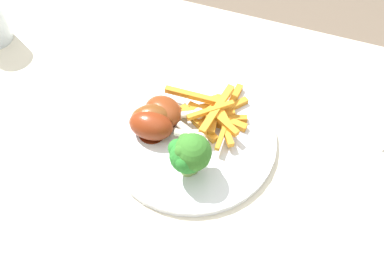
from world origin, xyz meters
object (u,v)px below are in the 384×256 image
Objects in this scene: carrot_fries_pile at (215,113)px; chicken_drumstick_extra at (165,113)px; broccoli_floret_front at (193,152)px; chicken_drumstick_far at (156,117)px; dining_table at (167,189)px; fork at (365,105)px; chicken_drumstick_near at (154,126)px; dinner_plate at (192,137)px; broccoli_floret_middle at (186,156)px.

carrot_fries_pile is 0.08m from chicken_drumstick_extra.
chicken_drumstick_far is (0.08, -0.06, -0.03)m from broccoli_floret_front.
fork is at bearing -142.74° from dining_table.
chicken_drumstick_extra reaches higher than dining_table.
dining_table is 6.65× the size of carrot_fries_pile.
chicken_drumstick_extra is (0.07, 0.03, 0.01)m from carrot_fries_pile.
broccoli_floret_front is 0.41× the size of fork.
broccoli_floret_front is 0.52× the size of carrot_fries_pile.
chicken_drumstick_near reaches higher than chicken_drumstick_far.
broccoli_floret_front reaches higher than carrot_fries_pile.
fork is (-0.32, -0.19, -0.03)m from chicken_drumstick_near.
dinner_plate reaches higher than fork.
carrot_fries_pile reaches higher than fork.
carrot_fries_pile is at bearing -89.91° from broccoli_floret_front.
broccoli_floret_front is 0.11m from chicken_drumstick_extra.
fork is (-0.24, -0.24, -0.05)m from broccoli_floret_middle.
chicken_drumstick_extra is at bearing -125.63° from chicken_drumstick_far.
fork is (-0.24, -0.13, -0.02)m from carrot_fries_pile.
chicken_drumstick_extra is (0.07, -0.08, -0.02)m from broccoli_floret_middle.
carrot_fries_pile is 1.31× the size of chicken_drumstick_extra.
dining_table is 0.15m from chicken_drumstick_near.
fork is (-0.31, -0.16, -0.03)m from chicken_drumstick_extra.
broccoli_floret_front is 0.66× the size of chicken_drumstick_far.
broccoli_floret_front is at bearing 168.68° from dining_table.
chicken_drumstick_extra is (0.05, -0.01, 0.03)m from dinner_plate.
chicken_drumstick_far is 0.62× the size of fork.
broccoli_floret_middle reaches higher than carrot_fries_pile.
dinner_plate is 1.84× the size of carrot_fries_pile.
broccoli_floret_front reaches higher than chicken_drumstick_far.
chicken_drumstick_near is 1.09× the size of chicken_drumstick_far.
carrot_fries_pile is at bearing -156.19° from chicken_drumstick_extra.
chicken_drumstick_near reaches higher than dinner_plate.
chicken_drumstick_extra is at bearing -71.50° from dining_table.
broccoli_floret_front is 0.11m from chicken_drumstick_far.
carrot_fries_pile is (-0.05, -0.10, 0.13)m from dining_table.
dinner_plate is 0.31m from fork.
broccoli_floret_middle reaches higher than dining_table.
broccoli_floret_front reaches higher than chicken_drumstick_extra.
carrot_fries_pile is (-0.01, -0.11, -0.03)m from broccoli_floret_middle.
dining_table is 3.61× the size of dinner_plate.
dinner_plate is 1.45× the size of fork.
chicken_drumstick_near is (0.08, -0.04, -0.03)m from broccoli_floret_front.
fork reaches higher than dining_table.
fork is at bearing -152.97° from chicken_drumstick_extra.
chicken_drumstick_near reaches higher than carrot_fries_pile.
dining_table is 0.17m from broccoli_floret_middle.
carrot_fries_pile is at bearing -88.30° from fork.
chicken_drumstick_far is (0.08, -0.07, -0.02)m from broccoli_floret_middle.
dinner_plate is at bearing -68.64° from broccoli_floret_front.
dining_table is 0.17m from carrot_fries_pile.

